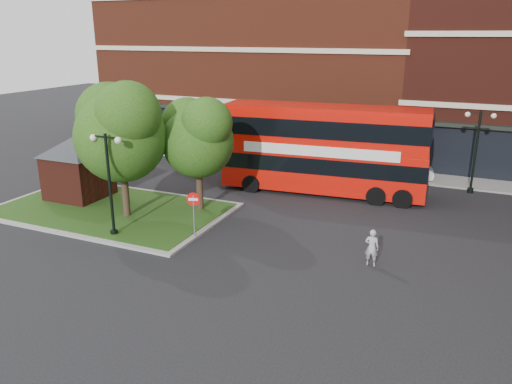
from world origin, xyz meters
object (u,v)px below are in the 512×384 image
at_px(woman, 372,248).
at_px(car_white, 401,169).
at_px(car_silver, 302,157).
at_px(bus, 323,144).

xyz_separation_m(woman, car_white, (-0.80, 14.00, -0.12)).
relative_size(woman, car_silver, 0.36).
relative_size(bus, woman, 7.61).
bearing_deg(woman, car_white, -87.80).
bearing_deg(car_white, car_silver, 82.48).
relative_size(bus, car_white, 2.95).
bearing_deg(car_silver, woman, -146.28).
bearing_deg(car_white, bus, 134.05).
xyz_separation_m(bus, car_silver, (-2.98, 5.05, -2.27)).
height_order(car_silver, car_white, car_silver).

